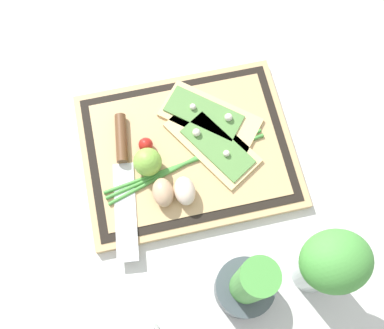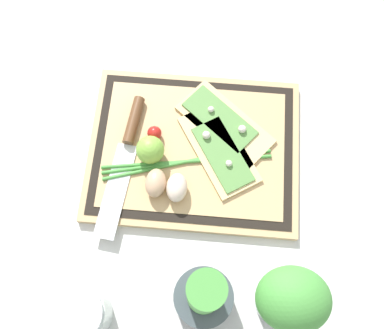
{
  "view_description": "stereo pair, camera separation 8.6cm",
  "coord_description": "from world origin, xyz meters",
  "px_view_note": "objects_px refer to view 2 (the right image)",
  "views": [
    {
      "loc": [
        0.06,
        0.32,
        0.84
      ],
      "look_at": [
        0.0,
        0.04,
        0.04
      ],
      "focal_mm": 42.0,
      "sensor_mm": 36.0,
      "label": 1
    },
    {
      "loc": [
        -0.02,
        0.33,
        0.84
      ],
      "look_at": [
        0.0,
        0.04,
        0.04
      ],
      "focal_mm": 42.0,
      "sensor_mm": 36.0,
      "label": 2
    }
  ],
  "objects_px": {
    "egg_pink": "(177,188)",
    "sauce_jar": "(82,314)",
    "herb_glass": "(288,301)",
    "knife": "(128,142)",
    "herb_pot": "(204,296)",
    "lime": "(150,150)",
    "pizza_slice_near": "(224,123)",
    "pizza_slice_far": "(220,150)",
    "cherry_tomato_red": "(154,133)",
    "egg_brown": "(156,183)"
  },
  "relations": [
    {
      "from": "egg_pink",
      "to": "sauce_jar",
      "type": "distance_m",
      "value": 0.28
    },
    {
      "from": "sauce_jar",
      "to": "herb_glass",
      "type": "xyz_separation_m",
      "value": [
        -0.33,
        -0.05,
        0.09
      ]
    },
    {
      "from": "knife",
      "to": "herb_pot",
      "type": "relative_size",
      "value": 1.22
    },
    {
      "from": "sauce_jar",
      "to": "knife",
      "type": "bearing_deg",
      "value": -96.25
    },
    {
      "from": "knife",
      "to": "lime",
      "type": "bearing_deg",
      "value": 157.01
    },
    {
      "from": "pizza_slice_near",
      "to": "herb_glass",
      "type": "xyz_separation_m",
      "value": [
        -0.11,
        0.34,
        0.1
      ]
    },
    {
      "from": "pizza_slice_far",
      "to": "lime",
      "type": "xyz_separation_m",
      "value": [
        0.13,
        0.02,
        0.02
      ]
    },
    {
      "from": "pizza_slice_near",
      "to": "egg_pink",
      "type": "distance_m",
      "value": 0.17
    },
    {
      "from": "pizza_slice_far",
      "to": "lime",
      "type": "height_order",
      "value": "lime"
    },
    {
      "from": "herb_pot",
      "to": "herb_glass",
      "type": "bearing_deg",
      "value": -179.1
    },
    {
      "from": "egg_pink",
      "to": "lime",
      "type": "distance_m",
      "value": 0.09
    },
    {
      "from": "cherry_tomato_red",
      "to": "herb_pot",
      "type": "distance_m",
      "value": 0.33
    },
    {
      "from": "pizza_slice_far",
      "to": "herb_pot",
      "type": "relative_size",
      "value": 0.87
    },
    {
      "from": "egg_pink",
      "to": "pizza_slice_far",
      "type": "bearing_deg",
      "value": -130.87
    },
    {
      "from": "knife",
      "to": "herb_pot",
      "type": "distance_m",
      "value": 0.33
    },
    {
      "from": "knife",
      "to": "egg_pink",
      "type": "bearing_deg",
      "value": 139.84
    },
    {
      "from": "pizza_slice_near",
      "to": "egg_pink",
      "type": "xyz_separation_m",
      "value": [
        0.08,
        0.15,
        0.01
      ]
    },
    {
      "from": "egg_pink",
      "to": "sauce_jar",
      "type": "xyz_separation_m",
      "value": [
        0.14,
        0.24,
        -0.0
      ]
    },
    {
      "from": "egg_brown",
      "to": "egg_pink",
      "type": "xyz_separation_m",
      "value": [
        -0.04,
        0.01,
        0.0
      ]
    },
    {
      "from": "herb_glass",
      "to": "pizza_slice_far",
      "type": "bearing_deg",
      "value": -67.23
    },
    {
      "from": "pizza_slice_near",
      "to": "lime",
      "type": "xyz_separation_m",
      "value": [
        0.14,
        0.08,
        0.02
      ]
    },
    {
      "from": "pizza_slice_near",
      "to": "knife",
      "type": "relative_size",
      "value": 0.72
    },
    {
      "from": "pizza_slice_near",
      "to": "cherry_tomato_red",
      "type": "height_order",
      "value": "cherry_tomato_red"
    },
    {
      "from": "egg_pink",
      "to": "cherry_tomato_red",
      "type": "xyz_separation_m",
      "value": [
        0.05,
        -0.11,
        -0.01
      ]
    },
    {
      "from": "pizza_slice_near",
      "to": "egg_pink",
      "type": "bearing_deg",
      "value": 61.14
    },
    {
      "from": "pizza_slice_far",
      "to": "egg_pink",
      "type": "bearing_deg",
      "value": 49.13
    },
    {
      "from": "cherry_tomato_red",
      "to": "pizza_slice_far",
      "type": "bearing_deg",
      "value": 170.62
    },
    {
      "from": "egg_pink",
      "to": "herb_glass",
      "type": "distance_m",
      "value": 0.28
    },
    {
      "from": "lime",
      "to": "pizza_slice_near",
      "type": "bearing_deg",
      "value": -150.38
    },
    {
      "from": "egg_pink",
      "to": "cherry_tomato_red",
      "type": "distance_m",
      "value": 0.12
    },
    {
      "from": "sauce_jar",
      "to": "herb_glass",
      "type": "distance_m",
      "value": 0.35
    },
    {
      "from": "knife",
      "to": "cherry_tomato_red",
      "type": "relative_size",
      "value": 10.3
    },
    {
      "from": "pizza_slice_far",
      "to": "herb_pot",
      "type": "xyz_separation_m",
      "value": [
        0.01,
        0.28,
        0.06
      ]
    },
    {
      "from": "knife",
      "to": "egg_pink",
      "type": "distance_m",
      "value": 0.14
    },
    {
      "from": "egg_pink",
      "to": "herb_glass",
      "type": "relative_size",
      "value": 0.27
    },
    {
      "from": "pizza_slice_near",
      "to": "egg_pink",
      "type": "height_order",
      "value": "egg_pink"
    },
    {
      "from": "lime",
      "to": "egg_brown",
      "type": "bearing_deg",
      "value": 105.12
    },
    {
      "from": "egg_pink",
      "to": "herb_glass",
      "type": "height_order",
      "value": "herb_glass"
    },
    {
      "from": "cherry_tomato_red",
      "to": "herb_glass",
      "type": "relative_size",
      "value": 0.14
    },
    {
      "from": "sauce_jar",
      "to": "herb_pot",
      "type": "bearing_deg",
      "value": -167.94
    },
    {
      "from": "pizza_slice_far",
      "to": "herb_pot",
      "type": "distance_m",
      "value": 0.29
    },
    {
      "from": "pizza_slice_near",
      "to": "pizza_slice_far",
      "type": "bearing_deg",
      "value": 85.08
    },
    {
      "from": "pizza_slice_far",
      "to": "cherry_tomato_red",
      "type": "distance_m",
      "value": 0.13
    },
    {
      "from": "lime",
      "to": "herb_glass",
      "type": "height_order",
      "value": "herb_glass"
    },
    {
      "from": "egg_pink",
      "to": "lime",
      "type": "height_order",
      "value": "lime"
    },
    {
      "from": "cherry_tomato_red",
      "to": "pizza_slice_near",
      "type": "bearing_deg",
      "value": -164.49
    },
    {
      "from": "egg_pink",
      "to": "cherry_tomato_red",
      "type": "relative_size",
      "value": 1.98
    },
    {
      "from": "sauce_jar",
      "to": "egg_brown",
      "type": "bearing_deg",
      "value": -112.39
    },
    {
      "from": "herb_pot",
      "to": "sauce_jar",
      "type": "xyz_separation_m",
      "value": [
        0.2,
        0.04,
        -0.04
      ]
    },
    {
      "from": "pizza_slice_far",
      "to": "sauce_jar",
      "type": "height_order",
      "value": "sauce_jar"
    }
  ]
}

